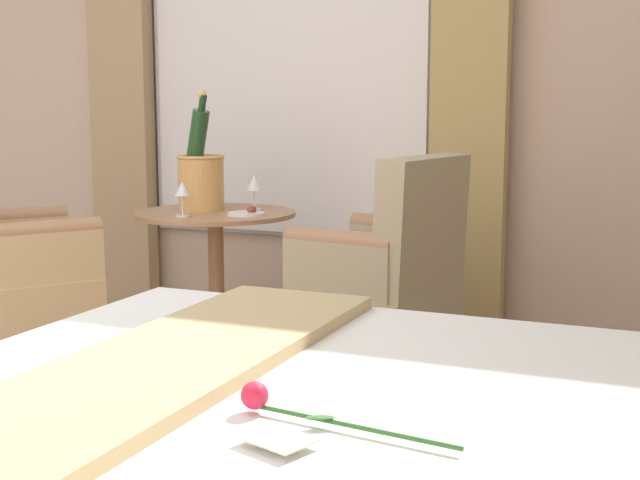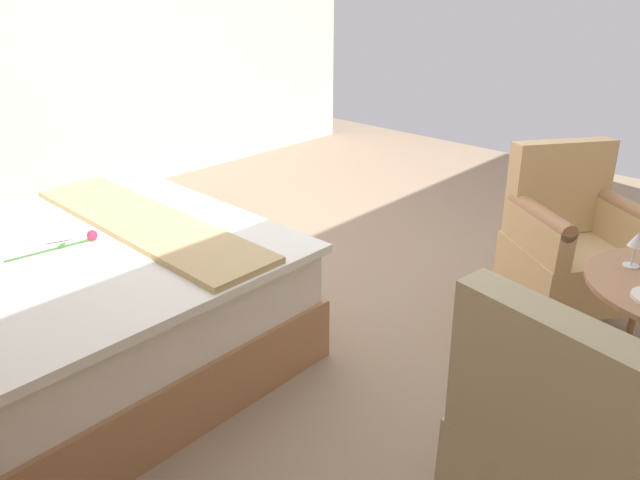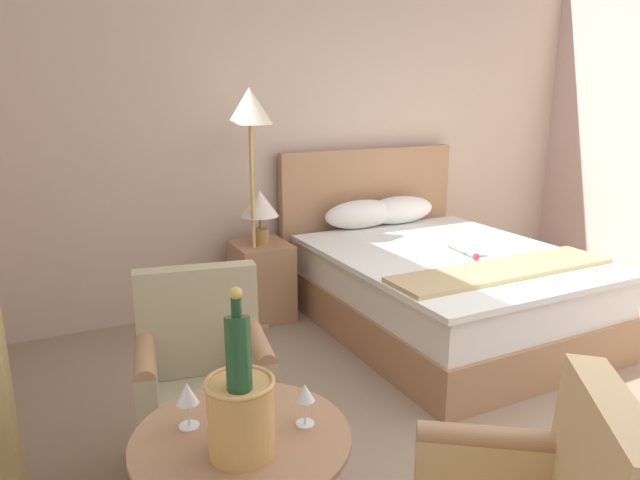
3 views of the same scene
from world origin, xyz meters
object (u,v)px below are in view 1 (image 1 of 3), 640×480
(wine_glass_near_bucket, at_px, (182,191))
(armchair_facing_bed, at_px, (7,278))
(armchair_by_window, at_px, (386,287))
(snack_plate, at_px, (247,213))
(champagne_bucket, at_px, (200,175))
(side_table_round, at_px, (216,274))
(wine_glass_near_edge, at_px, (254,184))

(wine_glass_near_bucket, relative_size, armchair_facing_bed, 0.16)
(armchair_by_window, xyz_separation_m, armchair_facing_bed, (0.54, -1.44, 0.02))
(snack_plate, bearing_deg, champagne_bucket, -107.39)
(side_table_round, bearing_deg, armchair_by_window, 83.37)
(wine_glass_near_edge, xyz_separation_m, armchair_by_window, (0.23, 0.71, -0.37))
(wine_glass_near_edge, relative_size, snack_plate, 0.99)
(wine_glass_near_edge, height_order, armchair_facing_bed, armchair_facing_bed)
(champagne_bucket, xyz_separation_m, armchair_by_window, (0.13, 0.92, -0.41))
(snack_plate, distance_m, armchair_facing_bed, 1.02)
(snack_plate, height_order, armchair_facing_bed, armchair_facing_bed)
(champagne_bucket, xyz_separation_m, snack_plate, (0.09, 0.28, -0.15))
(snack_plate, bearing_deg, armchair_facing_bed, -53.91)
(snack_plate, height_order, armchair_by_window, armchair_by_window)
(champagne_bucket, bearing_deg, armchair_facing_bed, -37.94)
(side_table_round, height_order, wine_glass_near_edge, wine_glass_near_edge)
(champagne_bucket, relative_size, snack_plate, 3.30)
(side_table_round, bearing_deg, snack_plate, 72.80)
(wine_glass_near_bucket, distance_m, armchair_facing_bed, 0.79)
(champagne_bucket, distance_m, armchair_facing_bed, 0.93)
(champagne_bucket, xyz_separation_m, wine_glass_near_bucket, (0.24, 0.05, -0.05))
(armchair_by_window, bearing_deg, side_table_round, -96.63)
(side_table_round, xyz_separation_m, champagne_bucket, (-0.03, -0.09, 0.44))
(side_table_round, bearing_deg, wine_glass_near_edge, 137.80)
(wine_glass_near_bucket, bearing_deg, champagne_bucket, -167.92)
(side_table_round, distance_m, armchair_facing_bed, 0.88)
(wine_glass_near_edge, bearing_deg, armchair_facing_bed, -43.33)
(snack_plate, xyz_separation_m, armchair_by_window, (0.04, 0.64, -0.26))
(armchair_facing_bed, bearing_deg, snack_plate, 126.09)
(wine_glass_near_edge, height_order, snack_plate, wine_glass_near_edge)
(champagne_bucket, height_order, wine_glass_near_edge, champagne_bucket)
(wine_glass_near_bucket, distance_m, snack_plate, 0.29)
(champagne_bucket, bearing_deg, snack_plate, 72.61)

